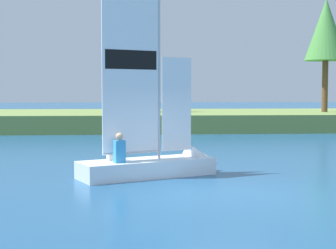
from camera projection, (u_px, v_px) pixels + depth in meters
ground_plane at (225, 193)px, 12.24m from camera, size 200.00×200.00×0.00m
shore_bank at (164, 120)px, 34.30m from camera, size 80.00×10.99×1.05m
shoreline_tree_midleft at (126, 23)px, 33.32m from camera, size 2.03×2.03×8.13m
shoreline_tree_centre at (326, 30)px, 33.35m from camera, size 2.68×2.68×7.24m
sailboat at (164, 158)px, 14.88m from camera, size 4.41×2.85×5.62m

